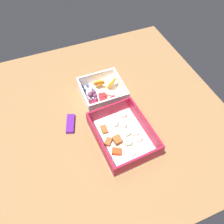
% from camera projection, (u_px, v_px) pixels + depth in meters
% --- Properties ---
extents(table_surface, '(0.80, 0.80, 0.02)m').
position_uv_depth(table_surface, '(106.00, 115.00, 0.77)').
color(table_surface, brown).
rests_on(table_surface, ground).
extents(pasta_container, '(0.21, 0.17, 0.06)m').
position_uv_depth(pasta_container, '(123.00, 136.00, 0.69)').
color(pasta_container, white).
rests_on(pasta_container, table_surface).
extents(fruit_bowl, '(0.14, 0.15, 0.06)m').
position_uv_depth(fruit_bowl, '(102.00, 92.00, 0.80)').
color(fruit_bowl, white).
rests_on(fruit_bowl, table_surface).
extents(candy_bar, '(0.07, 0.05, 0.01)m').
position_uv_depth(candy_bar, '(71.00, 124.00, 0.73)').
color(candy_bar, '#51197A').
rests_on(candy_bar, table_surface).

